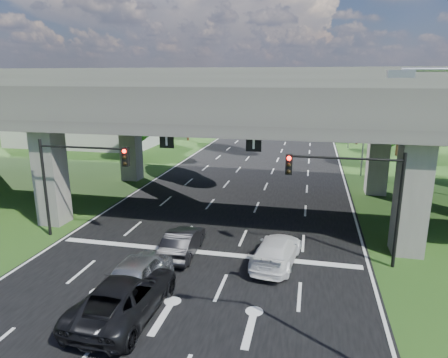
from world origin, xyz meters
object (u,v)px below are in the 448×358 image
at_px(signal_left, 75,171).
at_px(car_trailing, 125,296).
at_px(car_silver, 140,272).
at_px(signal_right, 355,187).
at_px(streetlight_far, 361,116).
at_px(car_dark, 183,242).
at_px(streetlight_beyond, 348,105).
at_px(car_white, 276,251).

bearing_deg(signal_left, car_trailing, -47.57).
bearing_deg(car_silver, signal_right, -152.03).
distance_m(streetlight_far, car_silver, 28.04).
bearing_deg(car_dark, streetlight_beyond, -108.81).
distance_m(signal_left, streetlight_beyond, 40.30).
bearing_deg(car_white, car_trailing, 53.88).
height_order(signal_left, streetlight_beyond, streetlight_beyond).
xyz_separation_m(streetlight_beyond, car_white, (-6.03, -37.00, -5.10)).
distance_m(signal_left, car_trailing, 9.87).
relative_size(car_silver, car_dark, 1.12).
bearing_deg(streetlight_beyond, signal_right, -93.61).
height_order(streetlight_far, streetlight_beyond, same).
xyz_separation_m(signal_right, car_trailing, (-9.38, -6.86, -3.32)).
relative_size(car_silver, car_white, 1.00).
distance_m(car_silver, car_white, 7.05).
relative_size(signal_right, car_trailing, 1.00).
xyz_separation_m(streetlight_beyond, car_silver, (-11.90, -40.90, -4.97)).
distance_m(car_silver, car_trailing, 2.03).
height_order(signal_left, streetlight_far, streetlight_far).
xyz_separation_m(streetlight_far, car_trailing, (-11.65, -26.92, -4.98)).
distance_m(signal_right, signal_left, 15.65).
relative_size(signal_left, car_silver, 1.21).
bearing_deg(signal_right, car_trailing, -143.83).
xyz_separation_m(signal_right, car_white, (-3.75, -0.94, -3.44)).
height_order(signal_right, car_trailing, signal_right).
xyz_separation_m(signal_right, streetlight_far, (2.27, 20.06, 1.66)).
xyz_separation_m(streetlight_beyond, car_trailing, (-11.65, -42.92, -4.98)).
bearing_deg(signal_left, streetlight_beyond, 63.57).
height_order(signal_left, car_dark, signal_left).
height_order(signal_left, car_trailing, signal_left).
distance_m(signal_right, car_dark, 9.54).
bearing_deg(streetlight_far, car_white, -106.01).
bearing_deg(streetlight_beyond, car_silver, -106.22).
bearing_deg(car_white, streetlight_far, -98.55).
height_order(signal_right, car_silver, signal_right).
relative_size(streetlight_far, car_dark, 2.26).
distance_m(signal_right, car_white, 5.17).
distance_m(signal_right, car_silver, 11.27).
bearing_deg(signal_left, streetlight_far, 48.22).
relative_size(signal_left, car_dark, 1.36).
height_order(signal_left, car_silver, signal_left).
relative_size(streetlight_far, car_silver, 2.01).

